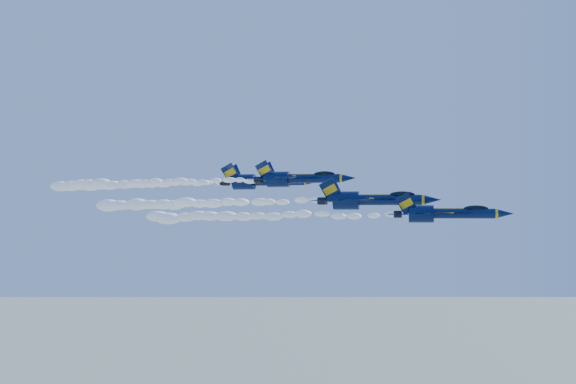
% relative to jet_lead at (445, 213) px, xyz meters
% --- Properties ---
extents(jet_lead, '(15.17, 12.44, 5.64)m').
position_rel_jet_lead_xyz_m(jet_lead, '(0.00, 0.00, 0.00)').
color(jet_lead, '#07143A').
extents(smoke_trail_jet_lead, '(36.64, 1.69, 1.52)m').
position_rel_jet_lead_xyz_m(smoke_trail_jet_lead, '(-24.81, 0.00, -0.39)').
color(smoke_trail_jet_lead, white).
extents(jet_second, '(17.96, 14.74, 6.68)m').
position_rel_jet_lead_xyz_m(jet_second, '(-10.25, 7.20, 2.02)').
color(jet_second, '#07143A').
extents(smoke_trail_jet_second, '(36.64, 2.00, 1.80)m').
position_rel_jet_lead_xyz_m(smoke_trail_jet_second, '(-36.25, 7.20, 1.61)').
color(smoke_trail_jet_second, white).
extents(jet_third, '(17.73, 14.54, 6.59)m').
position_rel_jet_lead_xyz_m(jet_third, '(-23.53, 18.64, 6.07)').
color(jet_third, '#07143A').
extents(smoke_trail_jet_third, '(36.64, 1.98, 1.78)m').
position_rel_jet_lead_xyz_m(smoke_trail_jet_third, '(-49.43, 18.64, 5.66)').
color(smoke_trail_jet_third, white).
extents(jet_fourth, '(19.32, 15.85, 7.18)m').
position_rel_jet_lead_xyz_m(jet_fourth, '(-31.76, 26.09, 6.15)').
color(jet_fourth, '#07143A').
extents(smoke_trail_jet_fourth, '(36.64, 2.15, 1.94)m').
position_rel_jet_lead_xyz_m(smoke_trail_jet_fourth, '(-58.34, 26.09, 5.73)').
color(smoke_trail_jet_fourth, white).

